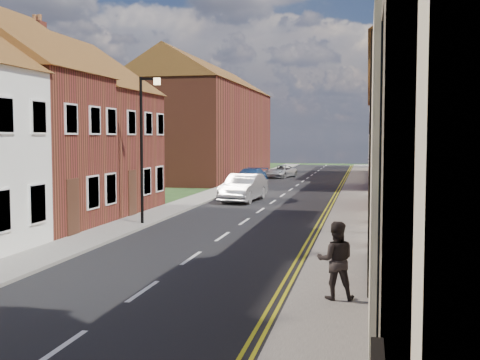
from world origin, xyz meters
TOP-DOWN VIEW (x-y plane):
  - road at (0.00, 30.00)m, footprint 7.00×90.00m
  - pavement_left at (-4.40, 30.00)m, footprint 1.80×90.00m
  - pavement_right at (4.40, 30.00)m, footprint 1.80×90.00m
  - cottage_r_cream_mid at (9.30, 23.50)m, footprint 8.30×5.20m
  - cottage_r_pink at (9.30, 28.90)m, footprint 8.30×6.00m
  - cottage_r_white_far at (9.30, 34.30)m, footprint 8.30×5.20m
  - cottage_r_cream_far at (9.30, 39.70)m, footprint 8.30×6.00m
  - cottage_l_pink at (-9.30, 23.85)m, footprint 8.30×6.30m
  - block_right_far at (9.30, 55.00)m, footprint 8.30×24.20m
  - block_left_far at (-9.30, 50.00)m, footprint 8.30×24.20m
  - lamppost at (-3.81, 20.00)m, footprint 0.88×0.15m
  - car_mid at (-1.70, 30.09)m, footprint 2.07×4.89m
  - car_far at (-3.20, 39.72)m, footprint 2.24×4.84m
  - car_distant at (-2.43, 50.00)m, footprint 2.88×4.41m
  - pedestrian_right at (4.53, 9.89)m, footprint 0.90×0.74m

SIDE VIEW (x-z plane):
  - road at x=0.00m, z-range 0.00..0.02m
  - pavement_left at x=-4.40m, z-range 0.00..0.12m
  - pavement_right at x=4.40m, z-range 0.00..0.12m
  - car_distant at x=-2.43m, z-range 0.00..1.13m
  - car_far at x=-3.20m, z-range 0.00..1.37m
  - car_mid at x=-1.70m, z-range 0.00..1.57m
  - pedestrian_right at x=4.53m, z-range 0.12..1.84m
  - lamppost at x=-3.81m, z-range 0.54..6.54m
  - cottage_l_pink at x=-9.30m, z-range -0.03..8.77m
  - cottage_r_pink at x=9.30m, z-range -0.03..8.97m
  - cottage_r_cream_far at x=9.30m, z-range -0.03..8.97m
  - cottage_r_cream_mid at x=9.30m, z-range -0.02..8.98m
  - cottage_r_white_far at x=9.30m, z-range -0.02..8.98m
  - block_right_far at x=9.30m, z-range 0.04..10.54m
  - block_left_far at x=-9.30m, z-range 0.04..10.54m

